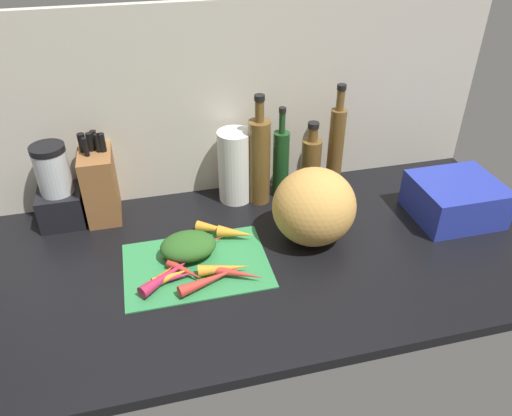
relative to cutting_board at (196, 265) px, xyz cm
name	(u,v)px	position (x,y,z in cm)	size (l,w,h in cm)	color
ground_plane	(258,257)	(17.51, 1.35, -1.90)	(170.00, 80.00, 3.00)	black
wall_back	(228,101)	(17.51, 39.85, 29.60)	(170.00, 3.00, 60.00)	beige
cutting_board	(196,265)	(0.00, 0.00, 0.00)	(38.82, 27.54, 0.80)	#338C4C
carrot_0	(184,250)	(-2.56, 4.70, 1.99)	(3.17, 3.17, 12.30)	orange
carrot_1	(224,268)	(6.68, -5.58, 2.02)	(3.23, 3.23, 13.73)	orange
carrot_2	(161,276)	(-9.81, -4.10, 1.57)	(2.35, 2.35, 10.24)	orange
carrot_3	(217,229)	(7.99, 12.16, 1.98)	(3.15, 3.15, 12.53)	orange
carrot_4	(197,247)	(1.20, 5.31, 2.01)	(3.22, 3.22, 17.04)	red
carrot_5	(210,280)	(2.40, -8.92, 1.96)	(3.11, 3.11, 17.38)	red
carrot_6	(236,233)	(12.84, 8.57, 2.18)	(3.56, 3.56, 10.56)	orange
carrot_7	(238,274)	(9.93, -8.15, 1.74)	(2.68, 2.68, 13.96)	red
carrot_8	(167,275)	(-8.11, -4.66, 2.07)	(3.34, 3.34, 17.22)	#B2264C
carrot_9	(175,277)	(-6.27, -5.34, 1.53)	(2.26, 2.26, 12.20)	#B2264C
carrot_10	(185,271)	(-3.34, -3.56, 1.65)	(2.50, 2.50, 11.41)	red
carrot_11	(172,276)	(-7.00, -5.03, 1.82)	(2.84, 2.84, 10.43)	orange
carrot_greens_pile	(188,246)	(-1.42, 4.09, 3.65)	(15.38, 11.83, 6.51)	#2D6023
winter_squash	(314,207)	(34.52, 4.19, 10.71)	(23.68, 22.76, 22.22)	gold
knife_block	(100,183)	(-23.90, 31.97, 10.89)	(9.49, 16.98, 27.21)	#915C33
blender_appliance	(58,191)	(-35.98, 30.66, 10.66)	(12.77, 12.77, 25.73)	black
paper_towel_roll	(234,166)	(17.28, 30.85, 11.46)	(10.63, 10.63, 23.73)	white
bottle_0	(259,160)	(24.69, 27.89, 14.33)	(6.87, 6.87, 35.93)	brown
bottle_1	(281,162)	(32.30, 29.72, 11.59)	(5.18, 5.18, 30.59)	#19421E
bottle_2	(311,165)	(41.88, 27.99, 10.21)	(6.40, 6.40, 25.41)	brown
bottle_3	(336,146)	(50.96, 30.22, 14.74)	(5.09, 5.09, 35.90)	brown
dish_rack	(455,199)	(80.71, 4.86, 5.55)	(24.92, 22.26, 11.91)	#2838AD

